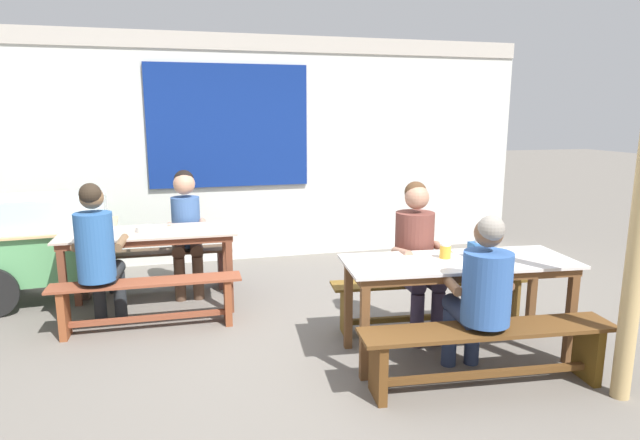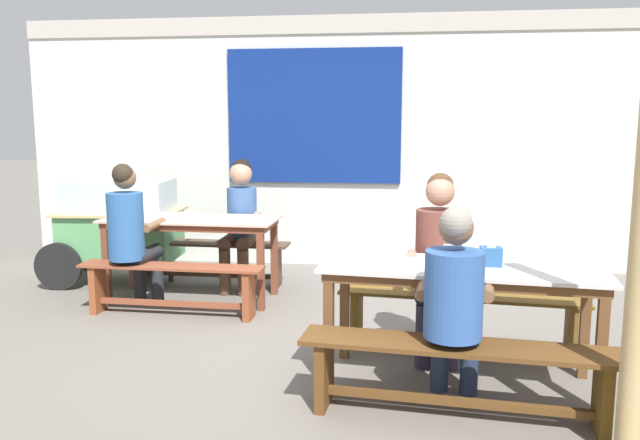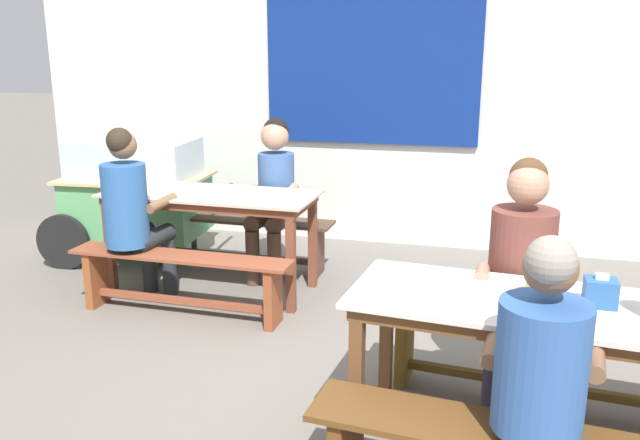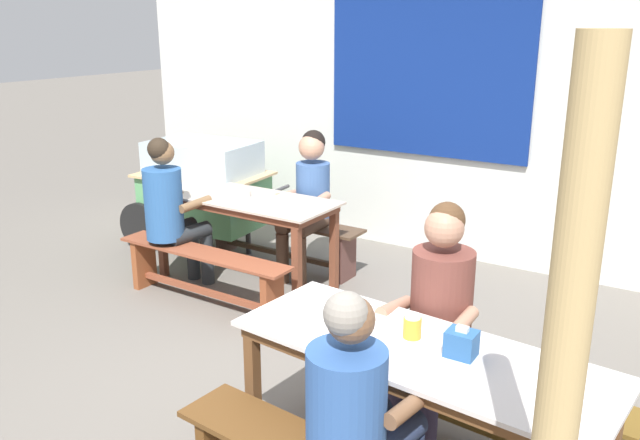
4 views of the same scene
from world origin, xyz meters
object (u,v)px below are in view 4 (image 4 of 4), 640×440
(tissue_box, at_px, (461,343))
(person_center_facing, at_px, (308,195))
(dining_table_far, at_px, (244,206))
(bench_near_back, at_px, (465,391))
(bench_far_back, at_px, (282,234))
(condiment_jar, at_px, (412,326))
(bench_far_front, at_px, (203,270))
(person_left_back_turned, at_px, (171,207))
(person_right_near_table, at_px, (437,310))
(person_near_front, at_px, (358,407))
(soup_bowl, at_px, (240,193))
(dining_table_near, at_px, (419,364))
(food_cart, at_px, (203,186))

(tissue_box, bearing_deg, person_center_facing, 136.12)
(dining_table_far, relative_size, bench_near_back, 0.92)
(dining_table_far, xyz_separation_m, bench_far_back, (0.01, 0.53, -0.39))
(tissue_box, bearing_deg, condiment_jar, 169.74)
(bench_far_front, bearing_deg, person_left_back_turned, 168.67)
(tissue_box, bearing_deg, person_right_near_table, 123.49)
(person_right_near_table, distance_m, person_near_front, 0.93)
(person_center_facing, bearing_deg, person_left_back_turned, -129.54)
(soup_bowl, bearing_deg, person_left_back_turned, -129.93)
(condiment_jar, bearing_deg, dining_table_near, -44.95)
(dining_table_near, height_order, bench_near_back, dining_table_near)
(person_left_back_turned, bearing_deg, tissue_box, -22.05)
(dining_table_near, xyz_separation_m, person_center_facing, (-1.97, 2.10, 0.05))
(bench_far_back, bearing_deg, bench_near_back, -35.00)
(person_center_facing, xyz_separation_m, condiment_jar, (1.90, -2.03, 0.09))
(person_center_facing, xyz_separation_m, person_near_front, (1.90, -2.54, -0.05))
(dining_table_near, distance_m, bench_near_back, 0.66)
(person_near_front, height_order, tissue_box, person_near_front)
(dining_table_near, xyz_separation_m, tissue_box, (0.18, 0.03, 0.14))
(person_center_facing, height_order, tissue_box, person_center_facing)
(person_left_back_turned, distance_m, tissue_box, 3.13)
(dining_table_far, distance_m, soup_bowl, 0.11)
(dining_table_near, distance_m, condiment_jar, 0.17)
(bench_far_front, bearing_deg, condiment_jar, -24.95)
(food_cart, bearing_deg, condiment_jar, -33.62)
(dining_table_far, distance_m, person_right_near_table, 2.50)
(dining_table_far, distance_m, tissue_box, 2.99)
(dining_table_near, bearing_deg, bench_far_back, 136.72)
(person_near_front, bearing_deg, dining_table_near, 80.75)
(person_left_back_turned, distance_m, condiment_jar, 2.87)
(bench_near_back, relative_size, condiment_jar, 15.31)
(dining_table_far, relative_size, food_cart, 1.04)
(bench_far_back, bearing_deg, dining_table_near, -43.28)
(bench_far_front, distance_m, soup_bowl, 0.72)
(dining_table_near, relative_size, food_cart, 1.15)
(person_left_back_turned, bearing_deg, condiment_jar, -23.11)
(bench_far_back, xyz_separation_m, soup_bowl, (-0.04, -0.54, 0.50))
(food_cart, height_order, person_left_back_turned, person_left_back_turned)
(bench_far_front, relative_size, soup_bowl, 9.14)
(bench_near_back, relative_size, soup_bowl, 10.04)
(dining_table_near, bearing_deg, food_cart, 146.08)
(person_center_facing, distance_m, tissue_box, 2.99)
(person_left_back_turned, bearing_deg, soup_bowl, 50.07)
(bench_far_back, height_order, person_right_near_table, person_right_near_table)
(bench_far_front, bearing_deg, tissue_box, -23.58)
(person_left_back_turned, xyz_separation_m, tissue_box, (2.90, -1.17, 0.10))
(bench_near_back, xyz_separation_m, tissue_box, (0.13, -0.50, 0.54))
(bench_far_back, distance_m, bench_far_front, 1.05)
(tissue_box, xyz_separation_m, soup_bowl, (-2.53, 1.61, -0.03))
(person_center_facing, relative_size, person_left_back_turned, 0.98)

